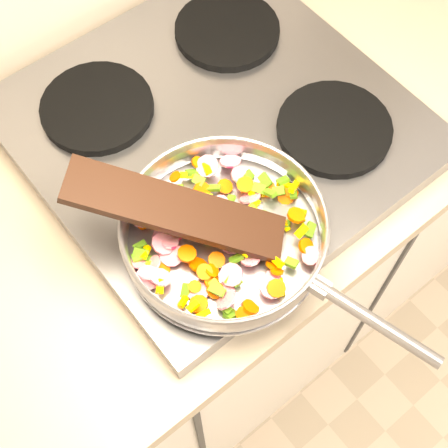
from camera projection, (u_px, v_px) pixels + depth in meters
base_cabinet at (419, 106)px, 1.69m from camera, size 3.00×0.65×0.86m
cooktop at (215, 128)px, 1.06m from camera, size 0.60×0.60×0.04m
grate_fl at (199, 223)px, 0.94m from camera, size 0.19×0.19×0.02m
grate_fr at (334, 128)px, 1.02m from camera, size 0.19×0.19×0.02m
grate_bl at (97, 107)px, 1.04m from camera, size 0.19×0.19×0.02m
grate_br at (227, 30)px, 1.12m from camera, size 0.19×0.19×0.02m
saute_pan at (225, 231)px, 0.89m from camera, size 0.34×0.50×0.06m
vegetable_heap at (219, 237)px, 0.90m from camera, size 0.29×0.26×0.05m
wooden_spatula at (177, 210)px, 0.86m from camera, size 0.26×0.27×0.11m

